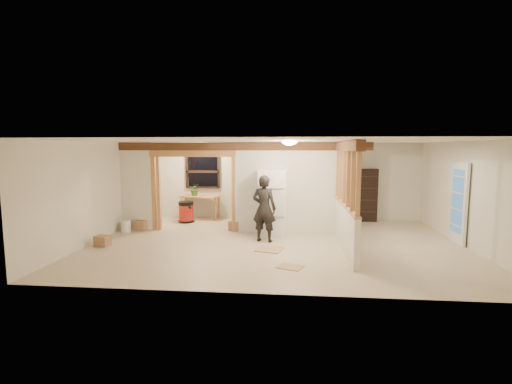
# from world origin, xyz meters

# --- Properties ---
(floor) EXTENTS (9.00, 6.50, 0.01)m
(floor) POSITION_xyz_m (0.00, 0.00, -0.01)
(floor) COLOR #C5AE93
(floor) RESTS_ON ground
(ceiling) EXTENTS (9.00, 6.50, 0.01)m
(ceiling) POSITION_xyz_m (0.00, 0.00, 2.50)
(ceiling) COLOR white
(wall_back) EXTENTS (9.00, 0.01, 2.50)m
(wall_back) POSITION_xyz_m (0.00, 3.25, 1.25)
(wall_back) COLOR silver
(wall_back) RESTS_ON floor
(wall_front) EXTENTS (9.00, 0.01, 2.50)m
(wall_front) POSITION_xyz_m (0.00, -3.25, 1.25)
(wall_front) COLOR silver
(wall_front) RESTS_ON floor
(wall_left) EXTENTS (0.01, 6.50, 2.50)m
(wall_left) POSITION_xyz_m (-4.50, 0.00, 1.25)
(wall_left) COLOR silver
(wall_left) RESTS_ON floor
(wall_right) EXTENTS (0.01, 6.50, 2.50)m
(wall_right) POSITION_xyz_m (4.50, 0.00, 1.25)
(wall_right) COLOR silver
(wall_right) RESTS_ON floor
(partition_left_stub) EXTENTS (0.90, 0.12, 2.50)m
(partition_left_stub) POSITION_xyz_m (-4.05, 1.20, 1.25)
(partition_left_stub) COLOR silver
(partition_left_stub) RESTS_ON floor
(partition_center) EXTENTS (2.80, 0.12, 2.50)m
(partition_center) POSITION_xyz_m (0.20, 1.20, 1.25)
(partition_center) COLOR silver
(partition_center) RESTS_ON floor
(doorway_frame) EXTENTS (2.46, 0.14, 2.20)m
(doorway_frame) POSITION_xyz_m (-2.40, 1.20, 1.10)
(doorway_frame) COLOR tan
(doorway_frame) RESTS_ON floor
(header_beam_back) EXTENTS (7.00, 0.18, 0.22)m
(header_beam_back) POSITION_xyz_m (-1.00, 1.20, 2.38)
(header_beam_back) COLOR brown
(header_beam_back) RESTS_ON ceiling
(header_beam_right) EXTENTS (0.18, 3.30, 0.22)m
(header_beam_right) POSITION_xyz_m (1.60, -0.40, 2.38)
(header_beam_right) COLOR brown
(header_beam_right) RESTS_ON ceiling
(pony_wall) EXTENTS (0.12, 3.20, 1.00)m
(pony_wall) POSITION_xyz_m (1.60, -0.40, 0.50)
(pony_wall) COLOR silver
(pony_wall) RESTS_ON floor
(stud_partition) EXTENTS (0.14, 3.20, 1.32)m
(stud_partition) POSITION_xyz_m (1.60, -0.40, 1.66)
(stud_partition) COLOR tan
(stud_partition) RESTS_ON pony_wall
(window_back) EXTENTS (1.12, 0.10, 1.10)m
(window_back) POSITION_xyz_m (-2.60, 3.17, 1.55)
(window_back) COLOR black
(window_back) RESTS_ON wall_back
(french_door) EXTENTS (0.12, 0.86, 2.00)m
(french_door) POSITION_xyz_m (4.42, 0.40, 1.00)
(french_door) COLOR white
(french_door) RESTS_ON floor
(ceiling_dome_main) EXTENTS (0.36, 0.36, 0.16)m
(ceiling_dome_main) POSITION_xyz_m (0.30, -0.50, 2.48)
(ceiling_dome_main) COLOR #FFEABF
(ceiling_dome_main) RESTS_ON ceiling
(ceiling_dome_util) EXTENTS (0.32, 0.32, 0.14)m
(ceiling_dome_util) POSITION_xyz_m (-2.50, 2.30, 2.48)
(ceiling_dome_util) COLOR #FFEABF
(ceiling_dome_util) RESTS_ON ceiling
(hanging_bulb) EXTENTS (0.07, 0.07, 0.07)m
(hanging_bulb) POSITION_xyz_m (-2.00, 1.60, 2.18)
(hanging_bulb) COLOR #FFD88C
(hanging_bulb) RESTS_ON ceiling
(refrigerator) EXTENTS (0.73, 0.71, 1.77)m
(refrigerator) POSITION_xyz_m (-0.14, 0.79, 0.89)
(refrigerator) COLOR silver
(refrigerator) RESTS_ON floor
(woman) EXTENTS (0.69, 0.54, 1.67)m
(woman) POSITION_xyz_m (-0.32, 0.12, 0.84)
(woman) COLOR black
(woman) RESTS_ON floor
(work_table) EXTENTS (1.33, 0.85, 0.77)m
(work_table) POSITION_xyz_m (-2.63, 2.89, 0.39)
(work_table) COLOR tan
(work_table) RESTS_ON floor
(potted_plant) EXTENTS (0.40, 0.36, 0.40)m
(potted_plant) POSITION_xyz_m (-2.81, 2.92, 0.97)
(potted_plant) COLOR #3B6A2A
(potted_plant) RESTS_ON work_table
(shop_vac) EXTENTS (0.68, 0.68, 0.67)m
(shop_vac) POSITION_xyz_m (-2.94, 2.32, 0.34)
(shop_vac) COLOR #AA1D17
(shop_vac) RESTS_ON floor
(bookshelf) EXTENTS (0.84, 0.28, 1.68)m
(bookshelf) POSITION_xyz_m (2.65, 3.04, 0.84)
(bookshelf) COLOR black
(bookshelf) RESTS_ON floor
(bucket) EXTENTS (0.30, 0.30, 0.34)m
(bucket) POSITION_xyz_m (-4.23, 0.79, 0.17)
(bucket) COLOR white
(bucket) RESTS_ON floor
(box_util_a) EXTENTS (0.40, 0.37, 0.28)m
(box_util_a) POSITION_xyz_m (-1.22, 1.30, 0.14)
(box_util_a) COLOR #9E704C
(box_util_a) RESTS_ON floor
(box_util_b) EXTENTS (0.33, 0.33, 0.28)m
(box_util_b) POSITION_xyz_m (-3.91, 1.06, 0.14)
(box_util_b) COLOR #9E704C
(box_util_b) RESTS_ON floor
(box_front) EXTENTS (0.36, 0.31, 0.26)m
(box_front) POSITION_xyz_m (-4.13, -0.70, 0.13)
(box_front) COLOR #9E704C
(box_front) RESTS_ON floor
(floor_panel_near) EXTENTS (0.69, 0.69, 0.02)m
(floor_panel_near) POSITION_xyz_m (-0.14, -0.63, 0.01)
(floor_panel_near) COLOR tan
(floor_panel_near) RESTS_ON floor
(floor_panel_far) EXTENTS (0.58, 0.53, 0.02)m
(floor_panel_far) POSITION_xyz_m (0.35, -1.86, 0.01)
(floor_panel_far) COLOR tan
(floor_panel_far) RESTS_ON floor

